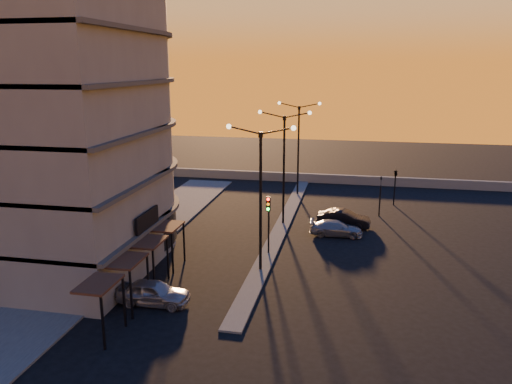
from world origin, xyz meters
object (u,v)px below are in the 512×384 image
Objects in this scene: traffic_light_main at (268,216)px; car_wagon at (336,228)px; car_sedan at (344,219)px; streetlamp_mid at (284,159)px; car_hatchback at (153,292)px.

traffic_light_main reaches higher than car_wagon.
traffic_light_main is at bearing 150.70° from car_sedan.
car_hatchback is (-4.97, -15.78, -4.89)m from streetlamp_mid.
streetlamp_mid is 6.99m from car_sedan.
car_wagon is (4.50, -2.01, -5.00)m from streetlamp_mid.
streetlamp_mid reaches higher than car_hatchback.
car_hatchback is 16.71m from car_wagon.
streetlamp_mid is 2.31× the size of car_wagon.
traffic_light_main is 7.19m from car_wagon.
car_hatchback reaches higher than car_wagon.
car_hatchback is 1.00× the size of car_wagon.
car_sedan is 2.35m from car_wagon.
car_sedan is 1.05× the size of car_wagon.
traffic_light_main is 1.04× the size of car_hatchback.
traffic_light_main is 1.03× the size of car_wagon.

